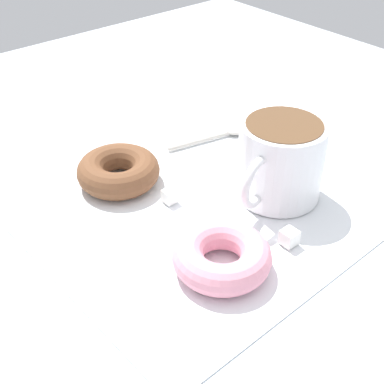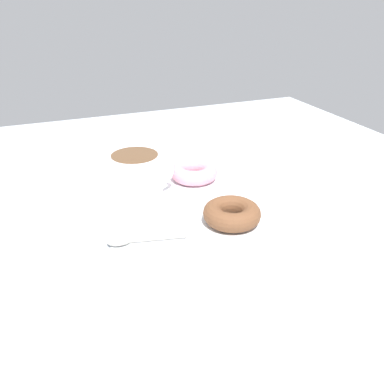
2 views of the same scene
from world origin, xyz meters
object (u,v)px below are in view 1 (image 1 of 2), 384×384
donut_near_cup (118,171)px  spoon (228,132)px  coffee_cup (280,160)px  sugar_cube_extra (289,237)px  donut_far (222,256)px  sugar_cube (170,196)px

donut_near_cup → spoon: (17.45, -0.09, -1.20)cm
coffee_cup → sugar_cube_extra: coffee_cup is taller
donut_far → sugar_cube_extra: 7.86cm
donut_near_cup → sugar_cube_extra: donut_near_cup is taller
donut_far → sugar_cube: size_ratio=6.57×
spoon → sugar_cube_extra: 22.58cm
spoon → coffee_cup: bearing=-110.8°
donut_far → spoon: donut_far is taller
coffee_cup → spoon: coffee_cup is taller
spoon → donut_far: bearing=-134.6°
sugar_cube_extra → donut_near_cup: bearing=109.2°
donut_far → sugar_cube: donut_far is taller
donut_near_cup → donut_far: bearing=-92.0°
spoon → sugar_cube: (-15.21, -6.71, 0.32)cm
donut_far → sugar_cube: (2.86, 11.60, -0.80)cm
donut_far → spoon: size_ratio=0.76×
coffee_cup → sugar_cube: 12.75cm
donut_far → sugar_cube: bearing=76.1°
donut_near_cup → sugar_cube_extra: (7.00, -20.11, -0.82)cm
sugar_cube_extra → donut_far: bearing=167.3°
donut_near_cup → donut_far: 18.41cm
donut_near_cup → sugar_cube_extra: bearing=-70.8°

